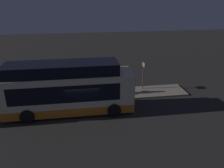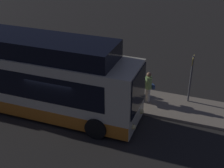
{
  "view_description": "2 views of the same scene",
  "coord_description": "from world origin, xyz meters",
  "px_view_note": "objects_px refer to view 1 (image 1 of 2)",
  "views": [
    {
      "loc": [
        0.01,
        -15.84,
        8.93
      ],
      "look_at": [
        2.5,
        0.85,
        1.97
      ],
      "focal_mm": 35.0,
      "sensor_mm": 36.0,
      "label": 1
    },
    {
      "loc": [
        7.2,
        -11.91,
        9.18
      ],
      "look_at": [
        2.5,
        0.85,
        1.97
      ],
      "focal_mm": 50.0,
      "sensor_mm": 36.0,
      "label": 2
    }
  ],
  "objects_px": {
    "bus_lead": "(68,90)",
    "passenger_boarding": "(123,83)",
    "passenger_with_bags": "(111,85)",
    "suitcase": "(116,89)",
    "passenger_waiting": "(88,83)",
    "sign_post": "(143,73)"
  },
  "relations": [
    {
      "from": "suitcase",
      "to": "sign_post",
      "type": "relative_size",
      "value": 0.34
    },
    {
      "from": "passenger_boarding",
      "to": "passenger_with_bags",
      "type": "xyz_separation_m",
      "value": [
        -1.16,
        -0.07,
        -0.03
      ]
    },
    {
      "from": "passenger_with_bags",
      "to": "suitcase",
      "type": "bearing_deg",
      "value": 161.71
    },
    {
      "from": "passenger_boarding",
      "to": "sign_post",
      "type": "height_order",
      "value": "sign_post"
    },
    {
      "from": "bus_lead",
      "to": "passenger_boarding",
      "type": "distance_m",
      "value": 5.7
    },
    {
      "from": "passenger_waiting",
      "to": "passenger_with_bags",
      "type": "distance_m",
      "value": 2.29
    },
    {
      "from": "bus_lead",
      "to": "suitcase",
      "type": "xyz_separation_m",
      "value": [
        4.36,
        2.81,
        -1.39
      ]
    },
    {
      "from": "passenger_boarding",
      "to": "suitcase",
      "type": "relative_size",
      "value": 1.94
    },
    {
      "from": "passenger_with_bags",
      "to": "sign_post",
      "type": "xyz_separation_m",
      "value": [
        3.27,
        0.86,
        0.73
      ]
    },
    {
      "from": "passenger_boarding",
      "to": "passenger_waiting",
      "type": "bearing_deg",
      "value": -146.92
    },
    {
      "from": "suitcase",
      "to": "sign_post",
      "type": "distance_m",
      "value": 3.12
    },
    {
      "from": "bus_lead",
      "to": "sign_post",
      "type": "distance_m",
      "value": 7.9
    },
    {
      "from": "bus_lead",
      "to": "passenger_with_bags",
      "type": "relative_size",
      "value": 5.78
    },
    {
      "from": "bus_lead",
      "to": "passenger_waiting",
      "type": "height_order",
      "value": "bus_lead"
    },
    {
      "from": "suitcase",
      "to": "passenger_boarding",
      "type": "bearing_deg",
      "value": -17.5
    },
    {
      "from": "bus_lead",
      "to": "passenger_with_bags",
      "type": "distance_m",
      "value": 4.69
    },
    {
      "from": "bus_lead",
      "to": "passenger_waiting",
      "type": "distance_m",
      "value": 3.79
    },
    {
      "from": "passenger_waiting",
      "to": "suitcase",
      "type": "bearing_deg",
      "value": 54.72
    },
    {
      "from": "passenger_boarding",
      "to": "sign_post",
      "type": "xyz_separation_m",
      "value": [
        2.11,
        0.79,
        0.7
      ]
    },
    {
      "from": "bus_lead",
      "to": "passenger_boarding",
      "type": "relative_size",
      "value": 5.72
    },
    {
      "from": "passenger_waiting",
      "to": "passenger_boarding",
      "type": "bearing_deg",
      "value": 53.28
    },
    {
      "from": "passenger_waiting",
      "to": "suitcase",
      "type": "relative_size",
      "value": 1.94
    }
  ]
}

